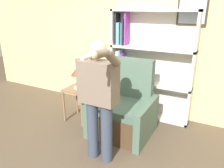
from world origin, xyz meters
The scene contains 6 objects.
wall_back centered at (0.01, 2.03, 1.40)m, with size 8.00×0.11×2.80m.
bookcase centered at (0.06, 1.87, 0.94)m, with size 1.47×0.28×1.92m.
armchair centered at (0.04, 1.14, 0.36)m, with size 0.93×0.87×1.17m.
person_standing centered at (0.04, 0.34, 0.92)m, with size 0.61×0.78×1.59m.
side_table centered at (-0.85, 1.12, 0.50)m, with size 0.44×0.44×0.60m.
table_lamp centered at (-0.85, 1.12, 0.89)m, with size 0.23×0.23×0.39m.
Camera 1 is at (1.35, -1.78, 1.94)m, focal length 35.00 mm.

